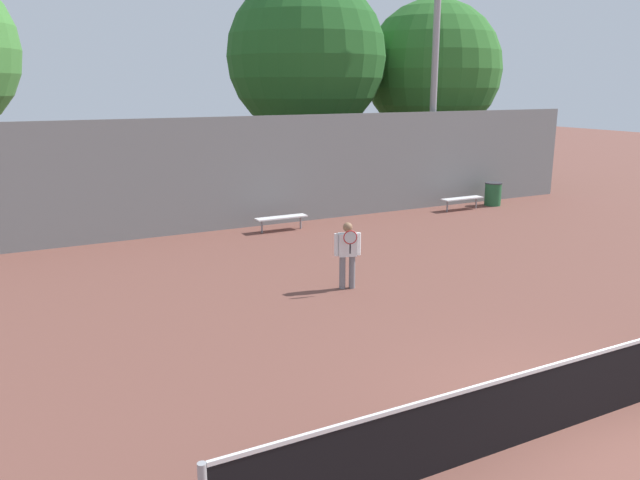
{
  "coord_description": "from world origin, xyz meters",
  "views": [
    {
      "loc": [
        -6.7,
        -5.12,
        4.47
      ],
      "look_at": [
        0.06,
        7.71,
        0.87
      ],
      "focal_mm": 35.0,
      "sensor_mm": 36.0,
      "label": 1
    }
  ],
  "objects_px": {
    "bench_courtside_near": "(462,199)",
    "light_pole_far_right": "(435,60)",
    "trash_bin": "(493,194)",
    "bench_courtside_far": "(281,218)",
    "tree_green_broad": "(306,57)",
    "tennis_net": "(583,388)",
    "tree_dark_dense": "(433,70)",
    "tennis_player": "(347,251)"
  },
  "relations": [
    {
      "from": "tennis_player",
      "to": "tree_green_broad",
      "type": "bearing_deg",
      "value": 85.83
    },
    {
      "from": "light_pole_far_right",
      "to": "tree_green_broad",
      "type": "xyz_separation_m",
      "value": [
        -3.33,
        3.86,
        0.19
      ]
    },
    {
      "from": "tennis_net",
      "to": "bench_courtside_far",
      "type": "height_order",
      "value": "tennis_net"
    },
    {
      "from": "tennis_player",
      "to": "tree_dark_dense",
      "type": "xyz_separation_m",
      "value": [
        10.55,
        10.87,
        4.26
      ]
    },
    {
      "from": "tennis_net",
      "to": "tree_green_broad",
      "type": "xyz_separation_m",
      "value": [
        4.72,
        17.71,
        5.04
      ]
    },
    {
      "from": "tennis_player",
      "to": "tree_dark_dense",
      "type": "distance_m",
      "value": 15.73
    },
    {
      "from": "tennis_net",
      "to": "tree_dark_dense",
      "type": "relative_size",
      "value": 1.31
    },
    {
      "from": "tennis_net",
      "to": "tree_dark_dense",
      "type": "xyz_separation_m",
      "value": [
        10.67,
        17.37,
        4.61
      ]
    },
    {
      "from": "tennis_player",
      "to": "light_pole_far_right",
      "type": "bearing_deg",
      "value": 60.98
    },
    {
      "from": "bench_courtside_far",
      "to": "tree_green_broad",
      "type": "relative_size",
      "value": 0.19
    },
    {
      "from": "tree_green_broad",
      "to": "trash_bin",
      "type": "bearing_deg",
      "value": -43.16
    },
    {
      "from": "tree_dark_dense",
      "to": "bench_courtside_far",
      "type": "bearing_deg",
      "value": -152.65
    },
    {
      "from": "tree_dark_dense",
      "to": "tennis_player",
      "type": "bearing_deg",
      "value": -134.17
    },
    {
      "from": "trash_bin",
      "to": "tree_green_broad",
      "type": "distance_m",
      "value": 9.01
    },
    {
      "from": "bench_courtside_far",
      "to": "trash_bin",
      "type": "xyz_separation_m",
      "value": [
        8.95,
        0.17,
        0.03
      ]
    },
    {
      "from": "tennis_net",
      "to": "bench_courtside_far",
      "type": "relative_size",
      "value": 6.32
    },
    {
      "from": "tennis_player",
      "to": "tree_green_broad",
      "type": "xyz_separation_m",
      "value": [
        4.6,
        11.21,
        4.68
      ]
    },
    {
      "from": "light_pole_far_right",
      "to": "trash_bin",
      "type": "relative_size",
      "value": 10.23
    },
    {
      "from": "bench_courtside_near",
      "to": "light_pole_far_right",
      "type": "xyz_separation_m",
      "value": [
        -0.44,
        1.39,
        4.95
      ]
    },
    {
      "from": "bench_courtside_far",
      "to": "trash_bin",
      "type": "distance_m",
      "value": 8.95
    },
    {
      "from": "light_pole_far_right",
      "to": "bench_courtside_near",
      "type": "bearing_deg",
      "value": -72.41
    },
    {
      "from": "bench_courtside_far",
      "to": "tree_green_broad",
      "type": "distance_m",
      "value": 8.15
    },
    {
      "from": "tree_green_broad",
      "to": "tree_dark_dense",
      "type": "distance_m",
      "value": 5.97
    },
    {
      "from": "light_pole_far_right",
      "to": "trash_bin",
      "type": "xyz_separation_m",
      "value": [
        2.09,
        -1.22,
        -4.92
      ]
    },
    {
      "from": "bench_courtside_near",
      "to": "tennis_player",
      "type": "bearing_deg",
      "value": -144.55
    },
    {
      "from": "bench_courtside_far",
      "to": "light_pole_far_right",
      "type": "distance_m",
      "value": 8.57
    },
    {
      "from": "tree_dark_dense",
      "to": "light_pole_far_right",
      "type": "bearing_deg",
      "value": -126.71
    },
    {
      "from": "bench_courtside_near",
      "to": "bench_courtside_far",
      "type": "relative_size",
      "value": 1.01
    },
    {
      "from": "trash_bin",
      "to": "tree_green_broad",
      "type": "height_order",
      "value": "tree_green_broad"
    },
    {
      "from": "bench_courtside_far",
      "to": "light_pole_far_right",
      "type": "bearing_deg",
      "value": 11.44
    },
    {
      "from": "tennis_player",
      "to": "bench_courtside_far",
      "type": "height_order",
      "value": "tennis_player"
    },
    {
      "from": "tree_green_broad",
      "to": "tree_dark_dense",
      "type": "bearing_deg",
      "value": -3.32
    },
    {
      "from": "bench_courtside_far",
      "to": "trash_bin",
      "type": "height_order",
      "value": "trash_bin"
    },
    {
      "from": "trash_bin",
      "to": "tree_dark_dense",
      "type": "relative_size",
      "value": 0.11
    },
    {
      "from": "tennis_net",
      "to": "tree_dark_dense",
      "type": "distance_m",
      "value": 20.9
    },
    {
      "from": "tennis_player",
      "to": "trash_bin",
      "type": "relative_size",
      "value": 1.73
    },
    {
      "from": "tree_green_broad",
      "to": "tree_dark_dense",
      "type": "relative_size",
      "value": 1.08
    },
    {
      "from": "bench_courtside_near",
      "to": "light_pole_far_right",
      "type": "height_order",
      "value": "light_pole_far_right"
    },
    {
      "from": "light_pole_far_right",
      "to": "tree_green_broad",
      "type": "distance_m",
      "value": 5.1
    },
    {
      "from": "tennis_net",
      "to": "tree_green_broad",
      "type": "bearing_deg",
      "value": 75.06
    },
    {
      "from": "tennis_net",
      "to": "tennis_player",
      "type": "xyz_separation_m",
      "value": [
        0.12,
        6.5,
        0.36
      ]
    },
    {
      "from": "bench_courtside_far",
      "to": "tennis_player",
      "type": "bearing_deg",
      "value": -100.17
    }
  ]
}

